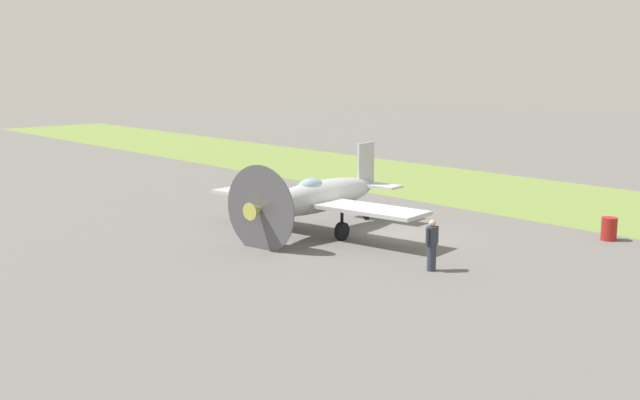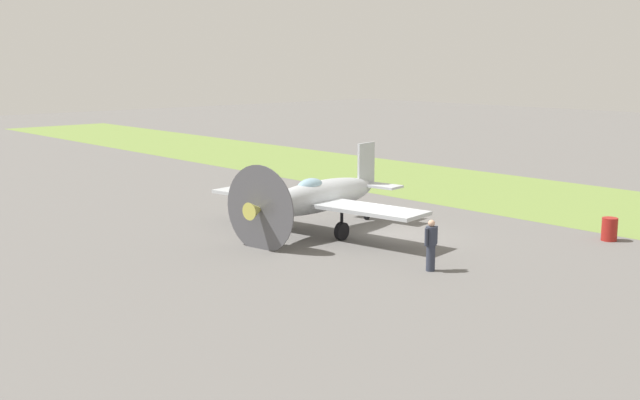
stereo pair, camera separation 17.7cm
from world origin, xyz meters
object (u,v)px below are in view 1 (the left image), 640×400
at_px(runway_marker_cone, 358,187).
at_px(ground_crew_chief, 432,244).
at_px(airplane_lead, 318,197).
at_px(fuel_drum, 609,229).

bearing_deg(runway_marker_cone, ground_crew_chief, 143.57).
xyz_separation_m(airplane_lead, fuel_drum, (-8.56, -7.53, -1.04)).
xyz_separation_m(ground_crew_chief, fuel_drum, (-1.80, -8.55, -0.46)).
height_order(airplane_lead, fuel_drum, airplane_lead).
distance_m(airplane_lead, runway_marker_cone, 10.60).
bearing_deg(fuel_drum, airplane_lead, 41.34).
distance_m(fuel_drum, runway_marker_cone, 14.77).
height_order(ground_crew_chief, runway_marker_cone, ground_crew_chief).
relative_size(airplane_lead, fuel_drum, 11.17).
relative_size(airplane_lead, ground_crew_chief, 5.81).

